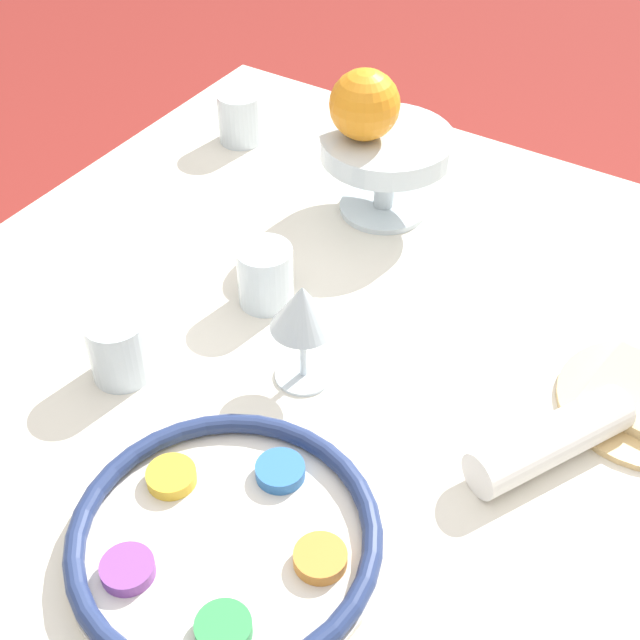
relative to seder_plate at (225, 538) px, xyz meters
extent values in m
cube|color=silver|center=(0.25, 0.04, -0.40)|extent=(1.13, 1.07, 0.77)
cylinder|color=silver|center=(0.00, 0.00, -0.01)|extent=(0.30, 0.30, 0.01)
torus|color=navy|center=(0.00, 0.00, 0.00)|extent=(0.30, 0.30, 0.02)
cylinder|color=#2D6BB7|center=(0.09, 0.00, 0.00)|extent=(0.05, 0.05, 0.01)
cylinder|color=gold|center=(0.03, 0.09, 0.00)|extent=(0.05, 0.05, 0.01)
cylinder|color=#844299|center=(-0.07, 0.05, 0.00)|extent=(0.05, 0.05, 0.01)
cylinder|color=#33934C|center=(-0.07, -0.05, 0.00)|extent=(0.05, 0.05, 0.01)
cylinder|color=orange|center=(0.03, -0.09, 0.00)|extent=(0.05, 0.05, 0.01)
cylinder|color=silver|center=(0.23, 0.06, -0.01)|extent=(0.07, 0.07, 0.00)
cylinder|color=silver|center=(0.23, 0.06, 0.02)|extent=(0.01, 0.01, 0.07)
cone|color=silver|center=(0.23, 0.06, 0.09)|extent=(0.07, 0.07, 0.06)
cylinder|color=silver|center=(0.56, 0.14, -0.01)|extent=(0.12, 0.12, 0.01)
cylinder|color=silver|center=(0.56, 0.14, 0.03)|extent=(0.03, 0.03, 0.08)
cylinder|color=silver|center=(0.56, 0.14, 0.09)|extent=(0.18, 0.18, 0.03)
sphere|color=orange|center=(0.54, 0.17, 0.15)|extent=(0.09, 0.09, 0.09)
cylinder|color=white|center=(0.26, -0.21, 0.01)|extent=(0.19, 0.13, 0.05)
cylinder|color=silver|center=(0.31, 0.17, 0.02)|extent=(0.07, 0.07, 0.08)
cylinder|color=silver|center=(0.61, 0.42, 0.02)|extent=(0.07, 0.07, 0.08)
cylinder|color=silver|center=(0.12, 0.24, 0.02)|extent=(0.07, 0.07, 0.08)
camera|label=1|loc=(-0.36, -0.33, 0.71)|focal=50.00mm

